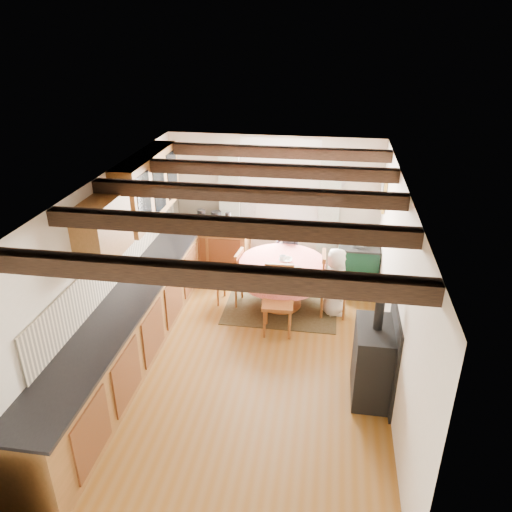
% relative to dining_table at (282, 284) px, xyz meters
% --- Properties ---
extents(floor, '(3.60, 5.50, 0.00)m').
position_rel_dining_table_xyz_m(floor, '(-0.31, -1.43, -0.40)').
color(floor, brown).
rests_on(floor, ground).
extents(ceiling, '(3.60, 5.50, 0.00)m').
position_rel_dining_table_xyz_m(ceiling, '(-0.31, -1.43, 2.00)').
color(ceiling, white).
rests_on(ceiling, ground).
extents(wall_back, '(3.60, 0.00, 2.40)m').
position_rel_dining_table_xyz_m(wall_back, '(-0.31, 1.32, 0.80)').
color(wall_back, silver).
rests_on(wall_back, ground).
extents(wall_front, '(3.60, 0.00, 2.40)m').
position_rel_dining_table_xyz_m(wall_front, '(-0.31, -4.18, 0.80)').
color(wall_front, silver).
rests_on(wall_front, ground).
extents(wall_left, '(0.00, 5.50, 2.40)m').
position_rel_dining_table_xyz_m(wall_left, '(-2.11, -1.43, 0.80)').
color(wall_left, silver).
rests_on(wall_left, ground).
extents(wall_right, '(0.00, 5.50, 2.40)m').
position_rel_dining_table_xyz_m(wall_right, '(1.49, -1.43, 0.80)').
color(wall_right, silver).
rests_on(wall_right, ground).
extents(beam_a, '(3.60, 0.16, 0.16)m').
position_rel_dining_table_xyz_m(beam_a, '(-0.31, -3.43, 1.91)').
color(beam_a, '#352316').
rests_on(beam_a, ceiling).
extents(beam_b, '(3.60, 0.16, 0.16)m').
position_rel_dining_table_xyz_m(beam_b, '(-0.31, -2.43, 1.91)').
color(beam_b, '#352316').
rests_on(beam_b, ceiling).
extents(beam_c, '(3.60, 0.16, 0.16)m').
position_rel_dining_table_xyz_m(beam_c, '(-0.31, -1.43, 1.91)').
color(beam_c, '#352316').
rests_on(beam_c, ceiling).
extents(beam_d, '(3.60, 0.16, 0.16)m').
position_rel_dining_table_xyz_m(beam_d, '(-0.31, -0.43, 1.91)').
color(beam_d, '#352316').
rests_on(beam_d, ceiling).
extents(beam_e, '(3.60, 0.16, 0.16)m').
position_rel_dining_table_xyz_m(beam_e, '(-0.31, 0.57, 1.91)').
color(beam_e, '#352316').
rests_on(beam_e, ceiling).
extents(splash_left, '(0.02, 4.50, 0.55)m').
position_rel_dining_table_xyz_m(splash_left, '(-2.09, -1.13, 0.80)').
color(splash_left, beige).
rests_on(splash_left, wall_left).
extents(splash_back, '(1.40, 0.02, 0.55)m').
position_rel_dining_table_xyz_m(splash_back, '(-1.31, 1.30, 0.80)').
color(splash_back, beige).
rests_on(splash_back, wall_back).
extents(base_cabinet_left, '(0.60, 5.30, 0.88)m').
position_rel_dining_table_xyz_m(base_cabinet_left, '(-1.81, -1.43, 0.04)').
color(base_cabinet_left, brown).
rests_on(base_cabinet_left, floor).
extents(base_cabinet_back, '(1.30, 0.60, 0.88)m').
position_rel_dining_table_xyz_m(base_cabinet_back, '(-1.36, 1.02, 0.04)').
color(base_cabinet_back, brown).
rests_on(base_cabinet_back, floor).
extents(worktop_left, '(0.64, 5.30, 0.04)m').
position_rel_dining_table_xyz_m(worktop_left, '(-1.79, -1.43, 0.50)').
color(worktop_left, black).
rests_on(worktop_left, base_cabinet_left).
extents(worktop_back, '(1.30, 0.64, 0.04)m').
position_rel_dining_table_xyz_m(worktop_back, '(-1.36, 1.00, 0.50)').
color(worktop_back, black).
rests_on(worktop_back, base_cabinet_back).
extents(wall_cabinet_glass, '(0.34, 1.80, 0.90)m').
position_rel_dining_table_xyz_m(wall_cabinet_glass, '(-1.94, -0.23, 1.55)').
color(wall_cabinet_glass, brown).
rests_on(wall_cabinet_glass, wall_left).
extents(wall_cabinet_solid, '(0.34, 0.90, 0.70)m').
position_rel_dining_table_xyz_m(wall_cabinet_solid, '(-1.94, -1.73, 1.50)').
color(wall_cabinet_solid, brown).
rests_on(wall_cabinet_solid, wall_left).
extents(window_frame, '(1.34, 0.03, 1.54)m').
position_rel_dining_table_xyz_m(window_frame, '(-0.21, 1.31, 1.20)').
color(window_frame, white).
rests_on(window_frame, wall_back).
extents(window_pane, '(1.20, 0.01, 1.40)m').
position_rel_dining_table_xyz_m(window_pane, '(-0.21, 1.31, 1.20)').
color(window_pane, white).
rests_on(window_pane, wall_back).
extents(curtain_left, '(0.35, 0.10, 2.10)m').
position_rel_dining_table_xyz_m(curtain_left, '(-1.06, 1.22, 0.70)').
color(curtain_left, silver).
rests_on(curtain_left, wall_back).
extents(curtain_right, '(0.35, 0.10, 2.10)m').
position_rel_dining_table_xyz_m(curtain_right, '(0.64, 1.22, 0.70)').
color(curtain_right, silver).
rests_on(curtain_right, wall_back).
extents(curtain_rod, '(2.00, 0.03, 0.03)m').
position_rel_dining_table_xyz_m(curtain_rod, '(-0.21, 1.22, 1.80)').
color(curtain_rod, black).
rests_on(curtain_rod, wall_back).
extents(wall_picture, '(0.04, 0.50, 0.60)m').
position_rel_dining_table_xyz_m(wall_picture, '(1.46, 0.87, 1.30)').
color(wall_picture, gold).
rests_on(wall_picture, wall_right).
extents(wall_plate, '(0.30, 0.02, 0.30)m').
position_rel_dining_table_xyz_m(wall_plate, '(0.74, 1.29, 1.30)').
color(wall_plate, silver).
rests_on(wall_plate, wall_back).
extents(rug, '(1.74, 1.35, 0.01)m').
position_rel_dining_table_xyz_m(rug, '(0.00, 0.00, -0.39)').
color(rug, '#302613').
rests_on(rug, floor).
extents(dining_table, '(1.31, 1.31, 0.79)m').
position_rel_dining_table_xyz_m(dining_table, '(0.00, 0.00, 0.00)').
color(dining_table, pink).
rests_on(dining_table, floor).
extents(chair_near, '(0.46, 0.48, 1.01)m').
position_rel_dining_table_xyz_m(chair_near, '(0.02, -0.71, 0.11)').
color(chair_near, brown).
rests_on(chair_near, floor).
extents(chair_left, '(0.45, 0.44, 0.91)m').
position_rel_dining_table_xyz_m(chair_left, '(-0.82, -0.01, 0.06)').
color(chair_left, brown).
rests_on(chair_left, floor).
extents(chair_right, '(0.46, 0.44, 1.01)m').
position_rel_dining_table_xyz_m(chair_right, '(0.80, -0.08, 0.11)').
color(chair_right, brown).
rests_on(chair_right, floor).
extents(aga_range, '(0.62, 0.96, 0.89)m').
position_rel_dining_table_xyz_m(aga_range, '(1.16, 0.81, 0.05)').
color(aga_range, black).
rests_on(aga_range, floor).
extents(cast_iron_stove, '(0.44, 0.74, 1.48)m').
position_rel_dining_table_xyz_m(cast_iron_stove, '(1.27, -1.87, 0.34)').
color(cast_iron_stove, black).
rests_on(cast_iron_stove, floor).
extents(child_far, '(0.44, 0.31, 1.16)m').
position_rel_dining_table_xyz_m(child_far, '(0.03, 0.72, 0.19)').
color(child_far, '#30303C').
rests_on(child_far, floor).
extents(child_right, '(0.43, 0.57, 1.07)m').
position_rel_dining_table_xyz_m(child_right, '(0.81, -0.06, 0.14)').
color(child_right, silver).
rests_on(child_right, floor).
extents(bowl_a, '(0.21, 0.21, 0.05)m').
position_rel_dining_table_xyz_m(bowl_a, '(0.05, -0.01, 0.42)').
color(bowl_a, silver).
rests_on(bowl_a, dining_table).
extents(bowl_b, '(0.22, 0.22, 0.06)m').
position_rel_dining_table_xyz_m(bowl_b, '(0.26, -0.35, 0.42)').
color(bowl_b, silver).
rests_on(bowl_b, dining_table).
extents(cup, '(0.14, 0.14, 0.09)m').
position_rel_dining_table_xyz_m(cup, '(0.00, -0.01, 0.44)').
color(cup, silver).
rests_on(cup, dining_table).
extents(canister_tall, '(0.14, 0.14, 0.24)m').
position_rel_dining_table_xyz_m(canister_tall, '(-1.51, 1.01, 0.64)').
color(canister_tall, '#262628').
rests_on(canister_tall, worktop_back).
extents(canister_wide, '(0.18, 0.18, 0.20)m').
position_rel_dining_table_xyz_m(canister_wide, '(-1.26, 1.08, 0.62)').
color(canister_wide, '#262628').
rests_on(canister_wide, worktop_back).
extents(canister_slim, '(0.09, 0.09, 0.26)m').
position_rel_dining_table_xyz_m(canister_slim, '(-1.02, 0.90, 0.66)').
color(canister_slim, '#262628').
rests_on(canister_slim, worktop_back).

